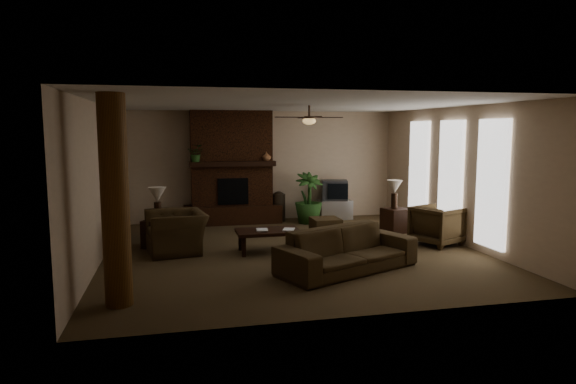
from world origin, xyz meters
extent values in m
plane|color=brown|center=(0.00, 0.00, 0.00)|extent=(7.00, 7.00, 0.00)
plane|color=silver|center=(0.00, 0.00, 2.80)|extent=(7.00, 7.00, 0.00)
plane|color=#CAAF92|center=(0.00, 3.50, 1.40)|extent=(7.00, 0.00, 7.00)
plane|color=#CAAF92|center=(0.00, -3.50, 1.40)|extent=(7.00, 0.00, 7.00)
plane|color=#CAAF92|center=(-3.50, 0.00, 1.40)|extent=(0.00, 7.00, 7.00)
plane|color=#CAAF92|center=(3.50, 0.00, 1.40)|extent=(0.00, 7.00, 7.00)
cube|color=#462412|center=(-0.80, 3.25, 1.40)|extent=(2.00, 0.50, 2.80)
cube|color=#462412|center=(-0.80, 3.15, 0.23)|extent=(2.40, 0.70, 0.45)
cube|color=black|center=(-0.80, 2.99, 0.82)|extent=(0.75, 0.04, 0.65)
cube|color=black|center=(-0.80, 2.97, 1.50)|extent=(2.10, 0.28, 0.12)
cube|color=white|center=(3.45, 1.60, 1.35)|extent=(0.08, 0.85, 2.35)
cube|color=white|center=(3.45, 0.20, 1.35)|extent=(0.08, 0.85, 2.35)
cube|color=white|center=(3.45, -1.20, 1.35)|extent=(0.08, 0.85, 2.35)
cylinder|color=brown|center=(-2.95, -2.40, 1.40)|extent=(0.36, 0.36, 2.80)
cube|color=black|center=(-3.44, 1.80, 1.05)|extent=(0.10, 1.00, 2.10)
cylinder|color=#312016|center=(0.40, 0.30, 2.68)|extent=(0.04, 0.04, 0.24)
cylinder|color=#312016|center=(0.40, 0.30, 2.56)|extent=(0.20, 0.20, 0.06)
ellipsoid|color=#F2BF72|center=(0.40, 0.30, 2.50)|extent=(0.26, 0.26, 0.14)
cube|color=black|center=(0.80, 0.30, 2.57)|extent=(0.55, 0.12, 0.01)
cube|color=black|center=(0.00, 0.30, 2.57)|extent=(0.55, 0.12, 0.01)
cube|color=black|center=(0.40, 0.70, 2.57)|extent=(0.12, 0.55, 0.01)
cube|color=black|center=(0.40, -0.10, 2.57)|extent=(0.12, 0.55, 0.01)
imported|color=#40311B|center=(0.57, -1.53, 0.47)|extent=(2.51, 1.62, 0.95)
imported|color=#40311B|center=(-2.19, 0.42, 0.52)|extent=(0.95, 1.30, 1.05)
imported|color=#40311B|center=(3.00, -0.14, 0.44)|extent=(1.07, 1.10, 0.88)
cube|color=black|center=(-0.48, 0.01, 0.40)|extent=(1.20, 0.70, 0.06)
cube|color=black|center=(-0.98, -0.24, 0.18)|extent=(0.07, 0.07, 0.37)
cube|color=black|center=(0.02, -0.24, 0.18)|extent=(0.07, 0.07, 0.37)
cube|color=black|center=(-0.98, 0.26, 0.18)|extent=(0.07, 0.07, 0.37)
cube|color=black|center=(0.02, 0.26, 0.18)|extent=(0.07, 0.07, 0.37)
cube|color=#40311B|center=(1.02, 1.15, 0.20)|extent=(0.61, 0.61, 0.40)
cube|color=silver|center=(1.88, 3.15, 0.25)|extent=(0.86, 0.51, 0.50)
cube|color=#38383A|center=(1.87, 3.15, 0.76)|extent=(0.76, 0.65, 0.52)
cube|color=black|center=(1.87, 2.88, 0.76)|extent=(0.51, 0.16, 0.40)
cylinder|color=#32271B|center=(0.38, 3.15, 0.35)|extent=(0.34, 0.34, 0.70)
sphere|color=#32271B|center=(0.38, 3.15, 0.60)|extent=(0.34, 0.34, 0.34)
imported|color=#2B5421|center=(1.05, 2.73, 0.35)|extent=(1.01, 1.41, 0.71)
cube|color=black|center=(-2.55, 0.92, 0.28)|extent=(0.66, 0.66, 0.55)
cylinder|color=#312016|center=(-2.54, 0.96, 0.73)|extent=(0.15, 0.15, 0.35)
cone|color=beige|center=(-2.54, 0.96, 1.05)|extent=(0.39, 0.39, 0.30)
cube|color=black|center=(2.70, 1.21, 0.28)|extent=(0.61, 0.61, 0.55)
cylinder|color=#312016|center=(2.65, 1.19, 0.73)|extent=(0.16, 0.16, 0.35)
cone|color=beige|center=(2.65, 1.19, 1.05)|extent=(0.40, 0.40, 0.30)
imported|color=#2B5421|center=(-1.68, 2.93, 1.72)|extent=(0.48, 0.51, 0.33)
imported|color=#98613C|center=(0.04, 3.01, 1.67)|extent=(0.26, 0.27, 0.22)
imported|color=#999999|center=(-0.71, -0.02, 0.57)|extent=(0.22, 0.05, 0.29)
imported|color=#999999|center=(-0.20, -0.05, 0.58)|extent=(0.21, 0.09, 0.29)
camera|label=1|loc=(-2.17, -9.15, 2.33)|focal=31.00mm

